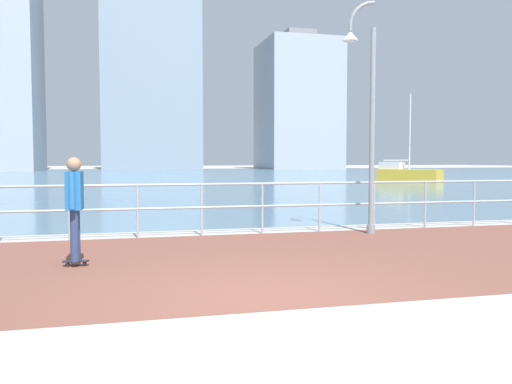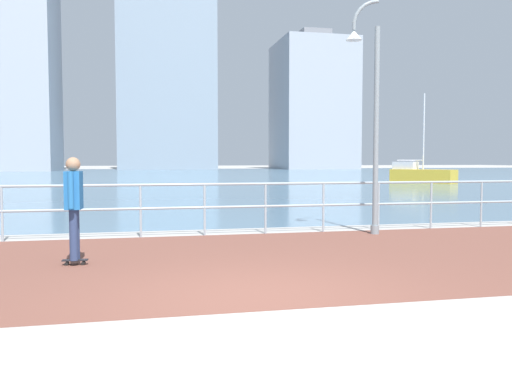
# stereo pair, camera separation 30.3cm
# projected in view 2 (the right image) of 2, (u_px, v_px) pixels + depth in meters

# --- Properties ---
(ground) EXTENTS (220.00, 220.00, 0.00)m
(ground) POSITION_uv_depth(u_px,v_px,m) (157.00, 180.00, 45.45)
(ground) COLOR #ADAAA5
(brick_paving) EXTENTS (28.00, 6.06, 0.01)m
(brick_paving) POSITION_uv_depth(u_px,v_px,m) (226.00, 260.00, 8.87)
(brick_paving) COLOR brown
(brick_paving) RESTS_ON ground
(harbor_water) EXTENTS (180.00, 88.00, 0.00)m
(harbor_water) POSITION_uv_depth(u_px,v_px,m) (154.00, 176.00, 55.69)
(harbor_water) COLOR slate
(harbor_water) RESTS_ON ground
(waterfront_railing) EXTENTS (25.25, 0.06, 1.18)m
(waterfront_railing) POSITION_uv_depth(u_px,v_px,m) (205.00, 200.00, 11.78)
(waterfront_railing) COLOR #9EADB7
(waterfront_railing) RESTS_ON ground
(lamppost) EXTENTS (0.82, 0.36, 5.26)m
(lamppost) POSITION_uv_depth(u_px,v_px,m) (369.00, 106.00, 11.86)
(lamppost) COLOR gray
(lamppost) RESTS_ON ground
(skateboarder) EXTENTS (0.41, 0.55, 1.74)m
(skateboarder) POSITION_uv_depth(u_px,v_px,m) (74.00, 200.00, 8.44)
(skateboarder) COLOR black
(skateboarder) RESTS_ON ground
(sailboat_teal) EXTENTS (3.86, 4.62, 6.52)m
(sailboat_teal) POSITION_uv_depth(u_px,v_px,m) (421.00, 174.00, 38.81)
(sailboat_teal) COLOR gold
(sailboat_teal) RESTS_ON ground
(tower_glass) EXTENTS (17.03, 11.53, 41.10)m
(tower_glass) POSITION_uv_depth(u_px,v_px,m) (166.00, 59.00, 94.31)
(tower_glass) COLOR #8493A3
(tower_glass) RESTS_ON ground
(tower_beige) EXTENTS (14.42, 14.09, 47.59)m
(tower_beige) POSITION_uv_depth(u_px,v_px,m) (5.00, 20.00, 80.54)
(tower_beige) COLOR #A3A8B2
(tower_beige) RESTS_ON ground
(tower_concrete) EXTENTS (13.55, 14.84, 25.76)m
(tower_concrete) POSITION_uv_depth(u_px,v_px,m) (313.00, 105.00, 99.78)
(tower_concrete) COLOR #A3A8B2
(tower_concrete) RESTS_ON ground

